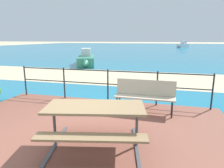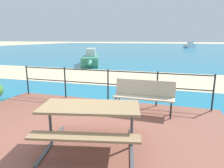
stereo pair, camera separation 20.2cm
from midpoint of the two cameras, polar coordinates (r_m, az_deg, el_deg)
The scene contains 9 objects.
ground_plane at distance 4.19m, azimuth -12.12°, elevation -15.59°, with size 240.00×240.00×0.00m, color beige.
patio_paving at distance 4.18m, azimuth -12.14°, elevation -15.23°, with size 6.40×5.20×0.06m, color brown.
sea_water at distance 43.35m, azimuth 12.46°, elevation 9.88°, with size 90.00×90.00×0.01m, color teal.
beach_strip at distance 10.39m, azimuth 4.74°, elevation 1.82°, with size 54.00×4.23×0.01m, color beige.
picnic_table at distance 3.59m, azimuth -6.45°, elevation -8.77°, with size 1.98×1.74×0.77m.
park_bench at distance 5.29m, azimuth 8.29°, elevation -2.63°, with size 1.56×0.45×0.86m.
railing_fence at distance 6.12m, azimuth -2.14°, elevation 0.82°, with size 5.94×0.04×1.01m.
boat_near at distance 15.62m, azimuth -7.69°, elevation 6.98°, with size 2.44×4.52×1.23m.
boat_mid at distance 48.79m, azimuth 19.33°, elevation 10.37°, with size 2.93×3.46×1.42m.
Camera 1 is at (1.63, -3.30, 1.97)m, focal length 32.13 mm.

